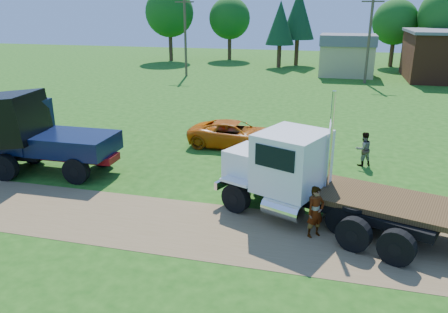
% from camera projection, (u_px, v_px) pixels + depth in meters
% --- Properties ---
extents(ground, '(140.00, 140.00, 0.00)m').
position_uv_depth(ground, '(234.00, 232.00, 15.76)').
color(ground, '#1A4E11').
rests_on(ground, ground).
extents(dirt_track, '(120.00, 4.20, 0.01)m').
position_uv_depth(dirt_track, '(234.00, 232.00, 15.76)').
color(dirt_track, brown).
rests_on(dirt_track, ground).
extents(white_semi_tractor, '(8.21, 5.38, 4.91)m').
position_uv_depth(white_semi_tractor, '(293.00, 174.00, 16.61)').
color(white_semi_tractor, black).
rests_on(white_semi_tractor, ground).
extents(navy_truck, '(7.89, 2.85, 3.38)m').
position_uv_depth(navy_truck, '(32.00, 136.00, 21.33)').
color(navy_truck, maroon).
rests_on(navy_truck, ground).
extents(orange_pickup, '(5.47, 2.66, 1.50)m').
position_uv_depth(orange_pickup, '(235.00, 134.00, 25.12)').
color(orange_pickup, '#D16009').
rests_on(orange_pickup, ground).
extents(flatbed_trailer, '(9.03, 4.97, 2.22)m').
position_uv_depth(flatbed_trailer, '(430.00, 215.00, 14.96)').
color(flatbed_trailer, '#3D2913').
rests_on(flatbed_trailer, ground).
extents(spectator_a, '(0.82, 0.79, 1.89)m').
position_uv_depth(spectator_a, '(316.00, 212.00, 15.22)').
color(spectator_a, '#999999').
rests_on(spectator_a, ground).
extents(spectator_b, '(1.07, 0.99, 1.76)m').
position_uv_depth(spectator_b, '(363.00, 149.00, 22.14)').
color(spectator_b, '#999999').
rests_on(spectator_b, ground).
extents(tan_shed, '(6.20, 5.40, 4.70)m').
position_uv_depth(tan_shed, '(347.00, 55.00, 50.62)').
color(tan_shed, tan).
rests_on(tan_shed, ground).
extents(utility_poles, '(42.20, 0.28, 9.00)m').
position_uv_depth(utility_poles, '(369.00, 37.00, 44.83)').
color(utility_poles, brown).
rests_on(utility_poles, ground).
extents(tree_row, '(55.67, 12.24, 10.36)m').
position_uv_depth(tree_row, '(333.00, 17.00, 58.05)').
color(tree_row, '#372216').
rests_on(tree_row, ground).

